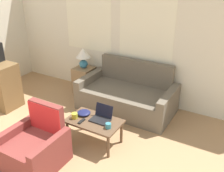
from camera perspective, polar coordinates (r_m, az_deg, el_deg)
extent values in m
cube|color=silver|center=(5.35, 1.64, 11.02)|extent=(6.21, 0.05, 2.60)
cube|color=white|center=(5.64, -5.21, 14.28)|extent=(1.10, 0.01, 1.30)
cube|color=white|center=(5.03, 7.44, 12.85)|extent=(1.10, 0.01, 1.30)
cube|color=#665B4C|center=(5.07, 3.12, -3.03)|extent=(1.52, 0.95, 0.42)
cube|color=#665B4C|center=(5.31, 5.21, 1.08)|extent=(1.52, 0.12, 0.90)
cube|color=#665B4C|center=(5.42, -4.72, -0.26)|extent=(0.14, 0.95, 0.57)
cube|color=#665B4C|center=(4.77, 12.10, -4.51)|extent=(0.14, 0.95, 0.57)
cube|color=brown|center=(3.94, -16.61, -13.71)|extent=(0.57, 0.75, 0.40)
cube|color=brown|center=(3.99, -13.70, -8.89)|extent=(0.57, 0.10, 0.84)
cube|color=brown|center=(4.11, -20.04, -11.33)|extent=(0.10, 0.75, 0.52)
cube|color=brown|center=(3.70, -12.99, -14.84)|extent=(0.10, 0.75, 0.52)
cube|color=red|center=(3.90, -14.40, -8.04)|extent=(0.57, 0.01, 0.60)
cube|color=#937551|center=(5.79, -6.06, 1.34)|extent=(0.40, 0.40, 0.56)
ellipsoid|color=teal|center=(5.65, -6.23, 4.79)|extent=(0.19, 0.19, 0.18)
cylinder|color=tan|center=(5.61, -6.28, 5.94)|extent=(0.02, 0.02, 0.06)
cone|color=white|center=(5.57, -6.34, 7.16)|extent=(0.30, 0.30, 0.19)
cube|color=brown|center=(4.09, -3.91, -7.68)|extent=(0.84, 0.51, 0.03)
cylinder|color=brown|center=(4.26, -9.60, -9.83)|extent=(0.04, 0.04, 0.38)
cylinder|color=brown|center=(3.90, -0.84, -13.08)|extent=(0.04, 0.04, 0.38)
cylinder|color=brown|center=(4.52, -6.36, -7.32)|extent=(0.04, 0.04, 0.38)
cylinder|color=brown|center=(4.19, 2.05, -10.07)|extent=(0.04, 0.04, 0.38)
cube|color=black|center=(4.06, -2.65, -7.45)|extent=(0.30, 0.20, 0.02)
cube|color=black|center=(4.10, -1.73, -5.36)|extent=(0.30, 0.06, 0.20)
cylinder|color=teal|center=(3.88, -0.81, -8.64)|extent=(0.09, 0.09, 0.08)
cylinder|color=gold|center=(4.15, -8.15, -6.43)|extent=(0.09, 0.09, 0.09)
ellipsoid|color=#191E4C|center=(4.23, -6.18, -5.81)|extent=(0.22, 0.22, 0.06)
cube|color=black|center=(4.06, -6.64, -7.61)|extent=(0.04, 0.15, 0.02)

